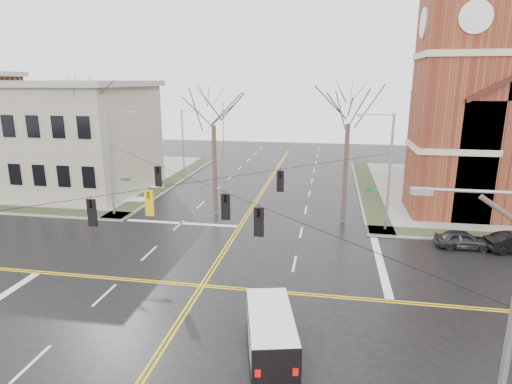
% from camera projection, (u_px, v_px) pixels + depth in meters
% --- Properties ---
extents(ground, '(120.00, 120.00, 0.00)m').
position_uv_depth(ground, '(202.00, 286.00, 24.70)').
color(ground, black).
rests_on(ground, ground).
extents(sidewalks, '(80.00, 80.00, 0.17)m').
position_uv_depth(sidewalks, '(202.00, 285.00, 24.68)').
color(sidewalks, gray).
rests_on(sidewalks, ground).
extents(road_markings, '(100.00, 100.00, 0.01)m').
position_uv_depth(road_markings, '(202.00, 286.00, 24.70)').
color(road_markings, gold).
rests_on(road_markings, ground).
extents(civic_building_a, '(18.00, 14.00, 11.00)m').
position_uv_depth(civic_building_a, '(58.00, 138.00, 46.05)').
color(civic_building_a, gray).
rests_on(civic_building_a, ground).
extents(signal_pole_ne, '(2.75, 0.22, 9.00)m').
position_uv_depth(signal_pole_ne, '(387.00, 169.00, 32.52)').
color(signal_pole_ne, gray).
rests_on(signal_pole_ne, ground).
extents(signal_pole_nw, '(2.75, 0.22, 9.00)m').
position_uv_depth(signal_pole_nw, '(112.00, 160.00, 36.30)').
color(signal_pole_nw, gray).
rests_on(signal_pole_nw, ground).
extents(signal_pole_se, '(2.75, 0.22, 9.00)m').
position_uv_depth(signal_pole_se, '(499.00, 353.00, 10.60)').
color(signal_pole_se, gray).
rests_on(signal_pole_se, ground).
extents(span_wires, '(23.02, 23.02, 0.03)m').
position_uv_depth(span_wires, '(198.00, 181.00, 23.13)').
color(span_wires, black).
rests_on(span_wires, ground).
extents(traffic_signals, '(8.21, 8.26, 1.30)m').
position_uv_depth(traffic_signals, '(195.00, 198.00, 22.69)').
color(traffic_signals, black).
rests_on(traffic_signals, ground).
extents(streetlight_north_a, '(2.30, 0.20, 8.00)m').
position_uv_depth(streetlight_north_a, '(184.00, 140.00, 52.04)').
color(streetlight_north_a, gray).
rests_on(streetlight_north_a, ground).
extents(streetlight_north_b, '(2.30, 0.20, 8.00)m').
position_uv_depth(streetlight_north_b, '(224.00, 124.00, 71.10)').
color(streetlight_north_b, gray).
rests_on(streetlight_north_b, ground).
extents(cargo_van, '(2.98, 5.20, 1.87)m').
position_uv_depth(cargo_van, '(270.00, 328.00, 18.51)').
color(cargo_van, silver).
rests_on(cargo_van, ground).
extents(parked_car_a, '(3.81, 1.63, 1.28)m').
position_uv_depth(parked_car_a, '(463.00, 239.00, 30.12)').
color(parked_car_a, black).
rests_on(parked_car_a, ground).
extents(tree_nw_far, '(4.00, 4.00, 12.60)m').
position_uv_depth(tree_nw_far, '(83.00, 108.00, 38.15)').
color(tree_nw_far, '#3C3026').
rests_on(tree_nw_far, ground).
extents(tree_nw_near, '(4.00, 4.00, 11.49)m').
position_uv_depth(tree_nw_near, '(214.00, 119.00, 36.07)').
color(tree_nw_near, '#3C3026').
rests_on(tree_nw_near, ground).
extents(tree_ne, '(4.00, 4.00, 12.02)m').
position_uv_depth(tree_ne, '(348.00, 117.00, 33.87)').
color(tree_ne, '#3C3026').
rests_on(tree_ne, ground).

